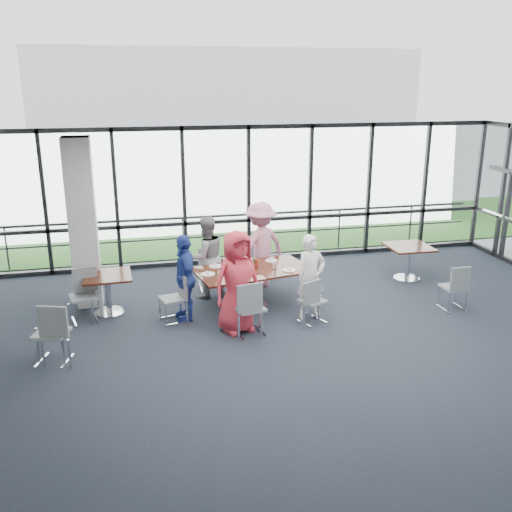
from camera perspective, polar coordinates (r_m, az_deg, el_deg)
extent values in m
cube|color=#1E232D|center=(9.25, 6.03, -9.73)|extent=(12.00, 10.00, 0.02)
cube|color=silver|center=(8.31, 6.73, 10.41)|extent=(12.00, 10.00, 0.04)
cube|color=white|center=(13.32, -0.74, 6.12)|extent=(12.00, 0.10, 3.20)
cube|color=black|center=(14.82, 23.75, 3.62)|extent=(0.12, 1.60, 2.10)
cube|color=silver|center=(11.10, -16.92, 3.10)|extent=(0.50, 0.50, 3.20)
cube|color=gray|center=(18.47, -4.05, 4.10)|extent=(80.00, 70.00, 0.02)
cube|color=#2D5923|center=(16.55, -2.95, 2.67)|extent=(80.00, 5.00, 0.01)
cube|color=white|center=(40.36, -3.50, 15.57)|extent=(24.00, 10.00, 6.00)
cylinder|color=#2D2D33|center=(14.14, -1.25, 2.20)|extent=(12.00, 0.06, 0.06)
cube|color=#351508|center=(10.75, -0.36, -1.42)|extent=(2.31, 1.55, 0.04)
cylinder|color=silver|center=(10.88, -0.36, -3.29)|extent=(0.12, 0.12, 0.71)
cylinder|color=silver|center=(11.00, -0.35, -4.95)|extent=(0.56, 0.56, 0.03)
cube|color=#351508|center=(10.79, -14.69, -1.94)|extent=(0.90, 0.90, 0.04)
cylinder|color=silver|center=(10.91, -14.54, -3.80)|extent=(0.12, 0.12, 0.71)
cube|color=#351508|center=(12.68, 15.06, 0.89)|extent=(0.93, 0.93, 0.04)
cylinder|color=silver|center=(12.78, 14.93, -0.72)|extent=(0.12, 0.12, 0.71)
imported|color=#CF303F|center=(9.66, -1.90, -2.59)|extent=(1.01, 0.82, 1.79)
imported|color=white|center=(10.26, 5.51, -2.12)|extent=(0.65, 0.53, 1.56)
imported|color=gray|center=(11.26, -4.99, -0.12)|extent=(0.91, 0.70, 1.64)
imported|color=#CF7F97|center=(11.75, 0.43, 1.08)|extent=(1.31, 1.03, 1.80)
imported|color=#263C97|center=(10.26, -7.12, -2.13)|extent=(0.57, 0.96, 1.58)
cylinder|color=white|center=(10.21, -2.26, -2.31)|extent=(0.27, 0.27, 0.01)
cylinder|color=white|center=(10.68, 3.34, -1.42)|extent=(0.24, 0.24, 0.01)
cylinder|color=white|center=(10.91, -4.07, -1.02)|extent=(0.25, 0.25, 0.01)
cylinder|color=white|center=(11.22, 1.55, -0.47)|extent=(0.24, 0.24, 0.01)
cylinder|color=white|center=(10.49, -4.84, -1.82)|extent=(0.27, 0.27, 0.01)
cylinder|color=white|center=(10.36, -1.20, -1.64)|extent=(0.07, 0.07, 0.14)
cylinder|color=white|center=(10.70, 1.85, -1.04)|extent=(0.07, 0.07, 0.14)
cylinder|color=white|center=(10.93, -0.63, -0.63)|extent=(0.06, 0.06, 0.13)
cylinder|color=white|center=(10.39, -3.69, -1.63)|extent=(0.06, 0.06, 0.13)
cube|color=beige|center=(10.25, -0.01, -2.23)|extent=(0.36, 0.29, 0.00)
cube|color=beige|center=(10.83, 4.93, -1.23)|extent=(0.32, 0.25, 0.00)
cube|color=beige|center=(11.23, -0.59, -0.48)|extent=(0.38, 0.38, 0.00)
cube|color=black|center=(10.79, -0.23, -1.13)|extent=(0.10, 0.07, 0.04)
cylinder|color=maroon|center=(10.75, 0.04, -0.81)|extent=(0.06, 0.06, 0.18)
cylinder|color=#277735|center=(10.77, -0.19, -0.71)|extent=(0.05, 0.05, 0.20)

